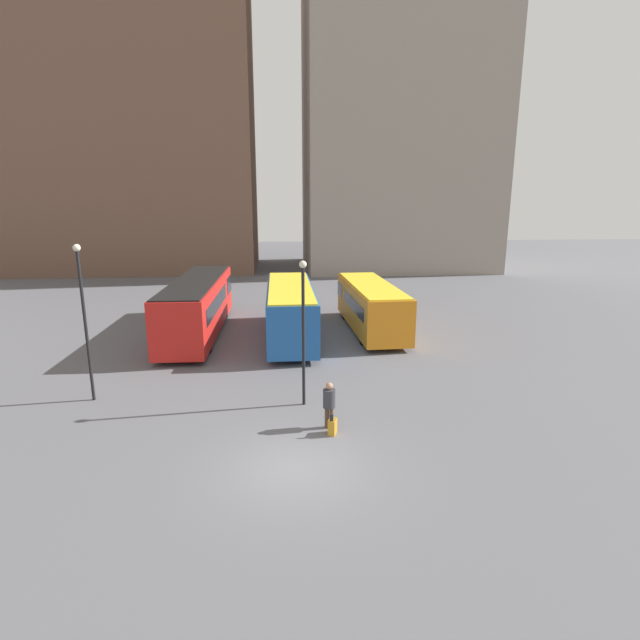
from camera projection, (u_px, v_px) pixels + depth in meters
ground_plane at (295, 468)px, 14.88m from camera, size 160.00×160.00×0.00m
building_block_left at (114, 65)px, 51.77m from camera, size 28.13×13.22×42.60m
building_block_right at (398, 100)px, 54.90m from camera, size 20.39×15.91×36.73m
bus_0 at (198, 304)px, 29.38m from camera, size 2.81×12.51×3.24m
bus_1 at (290, 309)px, 28.50m from camera, size 2.61×10.50×3.04m
bus_2 at (371, 305)px, 30.14m from camera, size 2.90×9.82×2.85m
traveler at (329, 401)px, 17.28m from camera, size 0.56×0.56×1.67m
suitcase at (332, 427)px, 16.96m from camera, size 0.36×0.45×0.78m
lamp_post_0 at (303, 322)px, 18.70m from camera, size 0.28×0.28×5.62m
lamp_post_1 at (84, 312)px, 19.06m from camera, size 0.28×0.28×6.19m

